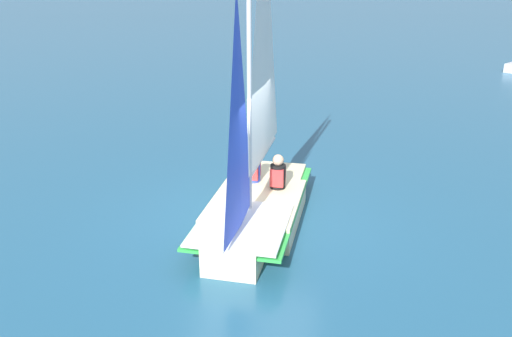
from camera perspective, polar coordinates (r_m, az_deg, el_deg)
name	(u,v)px	position (r m, az deg, el deg)	size (l,w,h in m)	color
ground_plane	(256,222)	(9.52, 0.00, -6.09)	(260.00, 260.00, 0.00)	#235675
sailboat_main	(257,180)	(9.21, 0.07, -1.29)	(4.18, 1.95, 5.89)	beige
sailor_helm	(278,181)	(9.74, 2.51, -1.44)	(0.36, 0.32, 1.16)	black
sailor_crew	(253,174)	(10.05, -0.36, -0.61)	(0.36, 0.32, 1.16)	black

